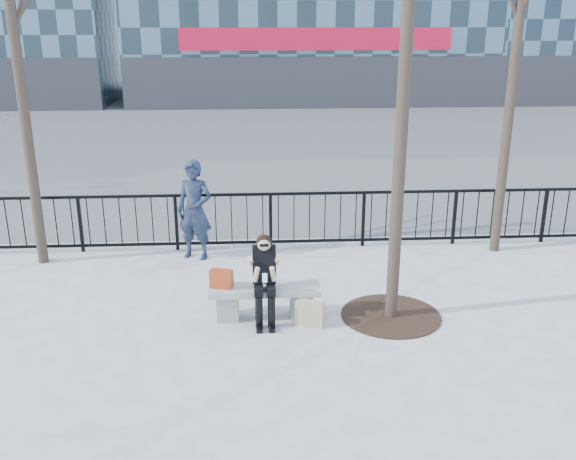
{
  "coord_description": "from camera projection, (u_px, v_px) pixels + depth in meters",
  "views": [
    {
      "loc": [
        -0.19,
        -8.73,
        4.34
      ],
      "look_at": [
        0.4,
        0.8,
        1.1
      ],
      "focal_mm": 40.0,
      "sensor_mm": 36.0,
      "label": 1
    }
  ],
  "objects": [
    {
      "name": "standing_man",
      "position": [
        195.0,
        210.0,
        11.7
      ],
      "size": [
        0.78,
        0.64,
        1.84
      ],
      "primitive_type": "imported",
      "rotation": [
        0.0,
        0.0,
        -0.34
      ],
      "color": "black",
      "rests_on": "ground"
    },
    {
      "name": "shopping_bag",
      "position": [
        310.0,
        313.0,
        9.32
      ],
      "size": [
        0.44,
        0.26,
        0.39
      ],
      "primitive_type": "cube",
      "rotation": [
        0.0,
        0.0,
        -0.29
      ],
      "color": "beige",
      "rests_on": "ground"
    },
    {
      "name": "ground",
      "position": [
        265.0,
        317.0,
        9.66
      ],
      "size": [
        120.0,
        120.0,
        0.0
      ],
      "primitive_type": "plane",
      "color": "gray",
      "rests_on": "ground"
    },
    {
      "name": "bench_main",
      "position": [
        265.0,
        298.0,
        9.56
      ],
      "size": [
        1.65,
        0.46,
        0.49
      ],
      "color": "gray",
      "rests_on": "ground"
    },
    {
      "name": "railing",
      "position": [
        260.0,
        221.0,
        12.31
      ],
      "size": [
        14.0,
        0.06,
        1.1
      ],
      "color": "black",
      "rests_on": "ground"
    },
    {
      "name": "tree_grate",
      "position": [
        391.0,
        315.0,
        9.67
      ],
      "size": [
        1.5,
        1.5,
        0.02
      ],
      "primitive_type": "cylinder",
      "color": "black",
      "rests_on": "ground"
    },
    {
      "name": "handbag",
      "position": [
        221.0,
        279.0,
        9.44
      ],
      "size": [
        0.36,
        0.24,
        0.27
      ],
      "primitive_type": "cube",
      "rotation": [
        0.0,
        0.0,
        -0.29
      ],
      "color": "#9C3313",
      "rests_on": "bench_main"
    },
    {
      "name": "street_surface",
      "position": [
        254.0,
        136.0,
        23.83
      ],
      "size": [
        60.0,
        23.0,
        0.01
      ],
      "primitive_type": "cube",
      "color": "#474747",
      "rests_on": "ground"
    },
    {
      "name": "seated_woman",
      "position": [
        265.0,
        280.0,
        9.29
      ],
      "size": [
        0.5,
        0.64,
        1.34
      ],
      "color": "black",
      "rests_on": "ground"
    }
  ]
}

